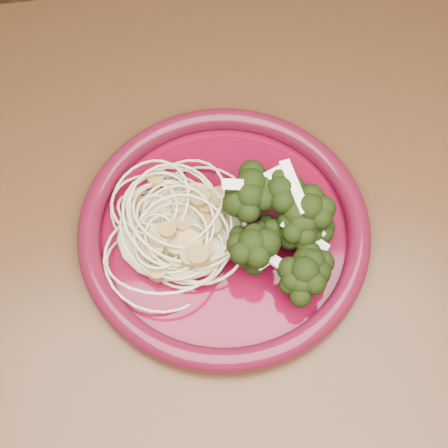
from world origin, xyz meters
name	(u,v)px	position (x,y,z in m)	size (l,w,h in m)	color
dining_table	(156,325)	(0.00, 0.00, 0.65)	(1.20, 0.80, 0.75)	#472814
dinner_plate	(224,229)	(0.08, 0.05, 0.76)	(0.30, 0.30, 0.02)	#540618
spaghetti_pile	(179,228)	(0.04, 0.05, 0.77)	(0.12, 0.11, 0.03)	beige
scallop_cluster	(176,211)	(0.04, 0.05, 0.80)	(0.11, 0.11, 0.04)	#A28545
broccoli_pile	(280,214)	(0.14, 0.05, 0.78)	(0.09, 0.15, 0.05)	black
onion_garnish	(283,197)	(0.14, 0.05, 0.81)	(0.06, 0.10, 0.05)	beige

